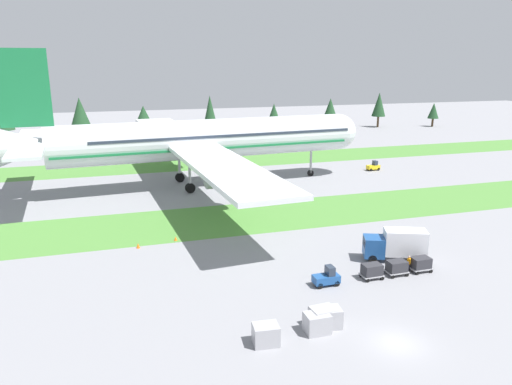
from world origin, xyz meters
The scene contains 18 objects.
ground_plane centered at (0.00, 0.00, 0.00)m, with size 400.00×400.00×0.00m, color gray.
grass_strip_near centered at (0.00, 34.13, 0.00)m, with size 320.00×14.04×0.01m, color #4C8438.
grass_strip_far centered at (0.00, 74.20, 0.00)m, with size 320.00×14.04×0.01m, color #4C8438.
airliner centered at (-5.85, 54.04, 8.38)m, with size 63.02×77.69×23.36m.
baggage_tug centered at (-0.88, 11.02, 0.81)m, with size 2.61×1.33×1.97m.
cargo_dolly_lead centered at (4.14, 11.08, 0.92)m, with size 2.22×1.52×1.55m.
cargo_dolly_second centered at (7.04, 11.11, 0.92)m, with size 2.22×1.52×1.55m.
cargo_dolly_third centered at (9.94, 11.14, 0.92)m, with size 2.22×1.52×1.55m.
catering_truck centered at (9.07, 14.48, 1.95)m, with size 7.31×4.70×3.58m.
pushback_tractor centered at (30.70, 56.50, 0.81)m, with size 2.68×1.47×1.97m.
ground_crew_marshaller centered at (8.76, 11.53, 0.95)m, with size 0.36×0.56×1.74m.
uld_container_0 centered at (-4.54, 3.98, 0.85)m, with size 2.00×1.60×1.71m, color #A3A3A8.
uld_container_1 centered at (-9.85, 2.93, 0.82)m, with size 2.00×1.60×1.63m, color #A3A3A8.
uld_container_2 centered at (-4.03, 3.88, 0.83)m, with size 2.00×1.60×1.66m, color #A3A3A8.
uld_container_3 centered at (-5.33, 3.35, 0.82)m, with size 2.00×1.60×1.64m, color #A3A3A8.
taxiway_marker_0 centered at (-18.07, 26.60, 0.30)m, with size 0.44×0.44×0.60m, color orange.
taxiway_marker_1 centered at (-13.47, 27.86, 0.26)m, with size 0.44×0.44×0.51m, color orange.
distant_tree_line centered at (-3.27, 114.03, 6.81)m, with size 174.57×10.12×12.16m.
Camera 1 is at (-20.37, -28.96, 21.33)m, focal length 34.02 mm.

